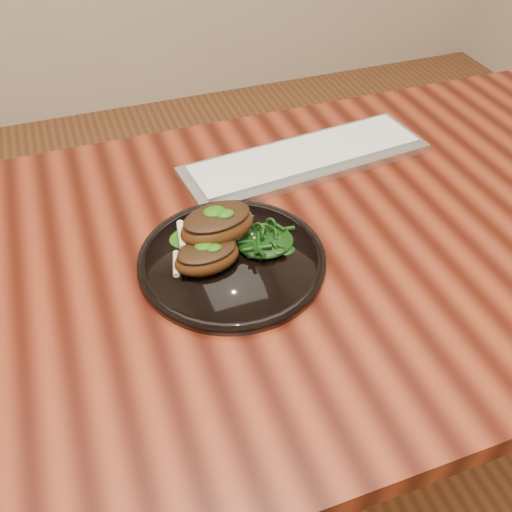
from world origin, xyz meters
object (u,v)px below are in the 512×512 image
(lamb_chop_front, at_px, (207,256))
(greens_heap, at_px, (265,239))
(desk, at_px, (248,290))
(plate, at_px, (232,260))
(keyboard, at_px, (306,158))

(lamb_chop_front, xyz_separation_m, greens_heap, (0.10, 0.01, -0.01))
(lamb_chop_front, distance_m, greens_heap, 0.10)
(greens_heap, bearing_deg, desk, 150.84)
(plate, distance_m, lamb_chop_front, 0.05)
(lamb_chop_front, bearing_deg, desk, 22.03)
(desk, xyz_separation_m, lamb_chop_front, (-0.07, -0.03, 0.12))
(greens_heap, distance_m, keyboard, 0.27)
(greens_heap, height_order, keyboard, greens_heap)
(plate, relative_size, greens_heap, 3.21)
(desk, height_order, keyboard, keyboard)
(lamb_chop_front, distance_m, keyboard, 0.34)
(desk, bearing_deg, lamb_chop_front, -157.97)
(desk, relative_size, lamb_chop_front, 15.22)
(desk, bearing_deg, keyboard, 47.01)
(lamb_chop_front, bearing_deg, greens_heap, 8.83)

